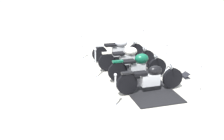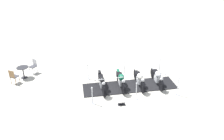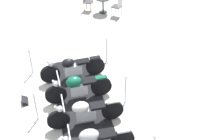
% 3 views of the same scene
% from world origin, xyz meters
% --- Properties ---
extents(ground_plane, '(80.00, 80.00, 0.00)m').
position_xyz_m(ground_plane, '(0.00, 0.00, 0.00)').
color(ground_plane, beige).
extents(display_platform, '(5.58, 1.58, 0.03)m').
position_xyz_m(display_platform, '(0.00, 0.00, 0.02)').
color(display_platform, black).
rests_on(display_platform, ground_plane).
extents(motorcycle_black, '(0.61, 2.27, 0.99)m').
position_xyz_m(motorcycle_black, '(-1.68, -0.06, 0.48)').
color(motorcycle_black, black).
rests_on(motorcycle_black, display_platform).
extents(motorcycle_forest, '(0.75, 2.16, 1.00)m').
position_xyz_m(motorcycle_forest, '(-0.56, -0.05, 0.53)').
color(motorcycle_forest, black).
rests_on(motorcycle_forest, display_platform).
extents(motorcycle_cream, '(0.71, 2.26, 0.97)m').
position_xyz_m(motorcycle_cream, '(0.56, -0.03, 0.50)').
color(motorcycle_cream, black).
rests_on(motorcycle_cream, display_platform).
extents(motorcycle_chrome, '(0.63, 2.20, 0.94)m').
position_xyz_m(motorcycle_chrome, '(1.68, -0.01, 0.51)').
color(motorcycle_chrome, black).
rests_on(motorcycle_chrome, display_platform).
extents(stanchion_left_front, '(0.29, 0.29, 1.03)m').
position_xyz_m(stanchion_left_front, '(-2.38, 1.35, 0.37)').
color(stanchion_left_front, silver).
rests_on(stanchion_left_front, ground_plane).
extents(stanchion_left_mid, '(0.32, 0.32, 1.12)m').
position_xyz_m(stanchion_left_mid, '(-0.02, 1.38, 0.37)').
color(stanchion_left_mid, silver).
rests_on(stanchion_left_mid, ground_plane).
extents(stanchion_right_front, '(0.35, 0.35, 1.04)m').
position_xyz_m(stanchion_right_front, '(-2.34, -1.42, 0.31)').
color(stanchion_right_front, silver).
rests_on(stanchion_right_front, ground_plane).
extents(stanchion_right_rear, '(0.33, 0.33, 1.13)m').
position_xyz_m(stanchion_right_rear, '(2.38, -1.35, 0.37)').
color(stanchion_right_rear, silver).
rests_on(stanchion_right_rear, ground_plane).
extents(stanchion_left_rear, '(0.33, 0.33, 1.05)m').
position_xyz_m(stanchion_left_rear, '(2.34, 1.42, 0.33)').
color(stanchion_left_rear, silver).
rests_on(stanchion_left_rear, ground_plane).
extents(stanchion_right_mid, '(0.32, 0.32, 1.06)m').
position_xyz_m(stanchion_right_mid, '(0.02, -1.38, 0.35)').
color(stanchion_right_mid, silver).
rests_on(stanchion_right_mid, ground_plane).
extents(info_placard, '(0.40, 0.21, 0.18)m').
position_xyz_m(info_placard, '(-0.85, -1.74, 0.05)').
color(info_placard, '#333338').
rests_on(info_placard, ground_plane).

